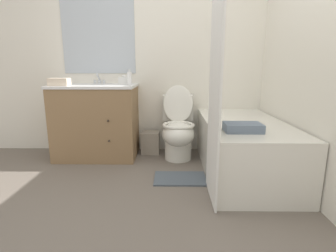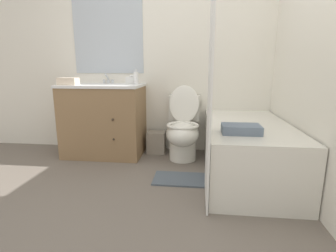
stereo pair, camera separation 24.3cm
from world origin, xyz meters
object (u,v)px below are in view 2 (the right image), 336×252
(bathtub, at_px, (246,149))
(tissue_box, at_px, (132,80))
(sink_faucet, at_px, (108,80))
(wastebasket, at_px, (156,142))
(hand_towel_folded, at_px, (68,81))
(bath_towel_folded, at_px, (241,129))
(toilet, at_px, (183,130))
(soap_dispenser, at_px, (136,78))
(bath_mat, at_px, (179,179))
(vanity_cabinet, at_px, (104,119))

(bathtub, bearing_deg, tissue_box, 154.08)
(sink_faucet, height_order, wastebasket, sink_faucet)
(bathtub, xyz_separation_m, hand_towel_folded, (-1.91, 0.29, 0.62))
(bathtub, relative_size, bath_towel_folded, 4.97)
(toilet, xyz_separation_m, hand_towel_folded, (-1.27, -0.12, 0.55))
(tissue_box, height_order, hand_towel_folded, tissue_box)
(tissue_box, height_order, soap_dispenser, soap_dispenser)
(toilet, relative_size, bathtub, 0.56)
(hand_towel_folded, bearing_deg, wastebasket, 17.65)
(bath_mat, bearing_deg, hand_towel_folded, 159.42)
(sink_faucet, relative_size, bath_mat, 0.29)
(wastebasket, bearing_deg, vanity_cabinet, -169.12)
(wastebasket, height_order, hand_towel_folded, hand_towel_folded)
(sink_faucet, distance_m, tissue_box, 0.32)
(bath_towel_folded, bearing_deg, wastebasket, 130.45)
(sink_faucet, xyz_separation_m, bath_mat, (0.96, -0.86, -0.88))
(soap_dispenser, relative_size, hand_towel_folded, 0.83)
(hand_towel_folded, bearing_deg, tissue_box, 27.29)
(bath_towel_folded, bearing_deg, bathtub, 72.61)
(tissue_box, bearing_deg, bath_towel_folded, -41.94)
(bathtub, relative_size, wastebasket, 5.64)
(sink_faucet, xyz_separation_m, bathtub, (1.59, -0.67, -0.62))
(soap_dispenser, bearing_deg, bathtub, -23.26)
(tissue_box, bearing_deg, bath_mat, -51.71)
(vanity_cabinet, distance_m, tissue_box, 0.58)
(tissue_box, distance_m, hand_towel_folded, 0.72)
(toilet, relative_size, bath_towel_folded, 2.76)
(sink_faucet, distance_m, bath_mat, 1.56)
(vanity_cabinet, xyz_separation_m, bathtub, (1.59, -0.47, -0.17))
(toilet, height_order, hand_towel_folded, hand_towel_folded)
(vanity_cabinet, height_order, tissue_box, tissue_box)
(sink_faucet, bearing_deg, wastebasket, -8.06)
(toilet, distance_m, soap_dispenser, 0.82)
(vanity_cabinet, distance_m, bathtub, 1.67)
(vanity_cabinet, height_order, hand_towel_folded, hand_towel_folded)
(wastebasket, xyz_separation_m, bath_mat, (0.34, -0.78, -0.13))
(bath_mat, bearing_deg, bathtub, 16.82)
(sink_faucet, relative_size, toilet, 0.17)
(sink_faucet, relative_size, wastebasket, 0.53)
(soap_dispenser, bearing_deg, vanity_cabinet, -173.29)
(hand_towel_folded, relative_size, bath_mat, 0.42)
(toilet, distance_m, hand_towel_folded, 1.39)
(soap_dispenser, height_order, bath_towel_folded, soap_dispenser)
(bathtub, bearing_deg, hand_towel_folded, 171.41)
(wastebasket, distance_m, hand_towel_folded, 1.24)
(hand_towel_folded, distance_m, bath_towel_folded, 1.94)
(bathtub, xyz_separation_m, bath_towel_folded, (-0.13, -0.41, 0.29))
(bath_towel_folded, height_order, bath_mat, bath_towel_folded)
(wastebasket, bearing_deg, bathtub, -30.95)
(tissue_box, distance_m, soap_dispenser, 0.13)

